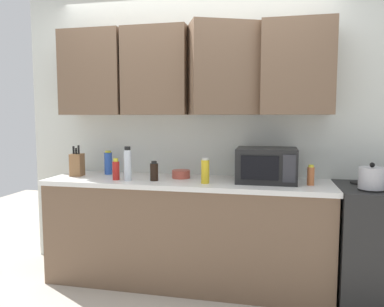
{
  "coord_description": "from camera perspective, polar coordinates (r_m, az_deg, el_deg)",
  "views": [
    {
      "loc": [
        0.7,
        -3.34,
        1.44
      ],
      "look_at": [
        0.04,
        -0.25,
        1.12
      ],
      "focal_mm": 34.79,
      "sensor_mm": 36.0,
      "label": 1
    }
  ],
  "objects": [
    {
      "name": "bottle_soy_dark",
      "position": [
        3.12,
        -5.83,
        -2.76
      ],
      "size": [
        0.07,
        0.07,
        0.17
      ],
      "color": "black",
      "rests_on": "counter_run"
    },
    {
      "name": "bottle_clear_tall",
      "position": [
        3.14,
        -9.83,
        -1.64
      ],
      "size": [
        0.06,
        0.06,
        0.29
      ],
      "color": "silver",
      "rests_on": "counter_run"
    },
    {
      "name": "bowl_ceramic_small",
      "position": [
        3.25,
        -1.69,
        -3.18
      ],
      "size": [
        0.16,
        0.16,
        0.07
      ],
      "primitive_type": "cylinder",
      "color": "#B24C3D",
      "rests_on": "counter_run"
    },
    {
      "name": "bottle_red_sauce",
      "position": [
        3.21,
        -11.58,
        -2.48
      ],
      "size": [
        0.06,
        0.06,
        0.18
      ],
      "color": "red",
      "rests_on": "counter_run"
    },
    {
      "name": "wall_back_with_cabinets",
      "position": [
        3.34,
        0.02,
        8.1
      ],
      "size": [
        3.27,
        0.52,
        2.6
      ],
      "color": "silver",
      "rests_on": "ground_plane"
    },
    {
      "name": "bottle_spice_jar",
      "position": [
        3.05,
        17.74,
        -3.23
      ],
      "size": [
        0.05,
        0.05,
        0.16
      ],
      "color": "#BC6638",
      "rests_on": "counter_run"
    },
    {
      "name": "bottle_yellow_mustard",
      "position": [
        2.98,
        2.04,
        -2.71
      ],
      "size": [
        0.07,
        0.07,
        0.21
      ],
      "color": "gold",
      "rests_on": "counter_run"
    },
    {
      "name": "microwave",
      "position": [
        3.09,
        11.34,
        -1.75
      ],
      "size": [
        0.48,
        0.37,
        0.28
      ],
      "color": "black",
      "rests_on": "counter_run"
    },
    {
      "name": "knife_block",
      "position": [
        3.51,
        -17.2,
        -1.61
      ],
      "size": [
        0.11,
        0.13,
        0.28
      ],
      "color": "brown",
      "rests_on": "counter_run"
    },
    {
      "name": "bottle_blue_cleaner",
      "position": [
        3.53,
        -12.72,
        -1.42
      ],
      "size": [
        0.07,
        0.07,
        0.22
      ],
      "color": "#2D56B7",
      "rests_on": "counter_run"
    },
    {
      "name": "counter_run",
      "position": [
        3.27,
        -0.84,
        -11.82
      ],
      "size": [
        2.4,
        0.63,
        0.9
      ],
      "color": "brown",
      "rests_on": "ground_plane"
    },
    {
      "name": "kettle",
      "position": [
        3.0,
        25.82,
        -3.39
      ],
      "size": [
        0.18,
        0.18,
        0.19
      ],
      "color": "#B2B2B7",
      "rests_on": "stove_range"
    }
  ]
}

